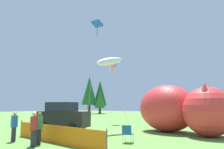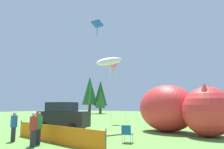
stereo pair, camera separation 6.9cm
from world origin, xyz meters
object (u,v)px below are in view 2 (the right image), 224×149
inflatable_cat (178,110)px  spectator_in_yellow_shirt (14,125)px  parked_car (63,116)px  spectator_in_blue_shirt (39,127)px  kite_pink_octopus (113,65)px  kite_blue_box (97,26)px  spectator_in_white_shirt (33,127)px  folding_chair (127,133)px  kite_white_ghost (110,61)px  spectator_in_red_shirt (33,128)px

inflatable_cat → spectator_in_yellow_shirt: inflatable_cat is taller
parked_car → spectator_in_blue_shirt: size_ratio=2.70×
kite_pink_octopus → kite_blue_box: (0.89, -4.35, 3.17)m
spectator_in_white_shirt → inflatable_cat: bearing=62.2°
inflatable_cat → kite_blue_box: size_ratio=0.74×
parked_car → spectator_in_blue_shirt: 6.62m
folding_chair → inflatable_cat: size_ratio=0.12×
inflatable_cat → spectator_in_white_shirt: bearing=-94.8°
spectator_in_white_shirt → kite_pink_octopus: (-4.11, 13.84, 5.77)m
spectator_in_white_shirt → kite_white_ghost: kite_white_ghost is taller
kite_blue_box → parked_car: bearing=-99.9°
spectator_in_blue_shirt → kite_pink_octopus: 15.17m
inflatable_cat → kite_white_ghost: size_ratio=1.24×
parked_car → kite_pink_octopus: (-0.26, 7.99, 5.57)m
spectator_in_yellow_shirt → kite_white_ghost: size_ratio=0.26×
spectator_in_white_shirt → spectator_in_yellow_shirt: size_ratio=1.01×
spectator_in_blue_shirt → kite_pink_octopus: bearing=106.6°
spectator_in_white_shirt → folding_chair: bearing=42.8°
spectator_in_white_shirt → spectator_in_red_shirt: bearing=-40.0°
folding_chair → inflatable_cat: 5.85m
folding_chair → spectator_in_white_shirt: size_ratio=0.57×
parked_car → spectator_in_blue_shirt: bearing=-68.9°
folding_chair → spectator_in_red_shirt: 4.75m
parked_car → spectator_in_yellow_shirt: size_ratio=2.69×
parked_car → kite_pink_octopus: size_ratio=0.61×
spectator_in_blue_shirt → spectator_in_red_shirt: 0.69m
kite_pink_octopus → kite_white_ghost: kite_pink_octopus is taller
spectator_in_blue_shirt → kite_white_ghost: bearing=89.7°
spectator_in_red_shirt → kite_pink_octopus: size_ratio=0.23×
spectator_in_white_shirt → spectator_in_red_shirt: 0.31m
inflatable_cat → spectator_in_white_shirt: inflatable_cat is taller
spectator_in_white_shirt → spectator_in_red_shirt: spectator_in_red_shirt is taller
inflatable_cat → kite_pink_octopus: bearing=173.5°
parked_car → spectator_in_white_shirt: bearing=-70.0°
parked_car → inflatable_cat: size_ratio=0.58×
spectator_in_white_shirt → kite_blue_box: size_ratio=0.16×
parked_car → kite_blue_box: bearing=66.8°
spectator_in_blue_shirt → kite_blue_box: bearing=108.9°
folding_chair → spectator_in_white_shirt: 4.78m
inflatable_cat → spectator_in_red_shirt: inflatable_cat is taller
inflatable_cat → kite_white_ghost: (-4.75, -1.85, 3.81)m
spectator_in_white_shirt → spectator_in_yellow_shirt: (-2.03, 0.26, -0.00)m
inflatable_cat → spectator_in_blue_shirt: 9.75m
folding_chair → spectator_in_white_shirt: spectator_in_white_shirt is taller
parked_car → spectator_in_white_shirt: 7.01m
spectator_in_blue_shirt → spectator_in_yellow_shirt: spectator_in_yellow_shirt is taller
parked_car → folding_chair: (7.34, -2.61, -0.55)m
parked_car → spectator_in_white_shirt: (3.85, -5.85, -0.20)m
spectator_in_blue_shirt → folding_chair: bearing=38.3°
kite_white_ghost → kite_blue_box: 5.93m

